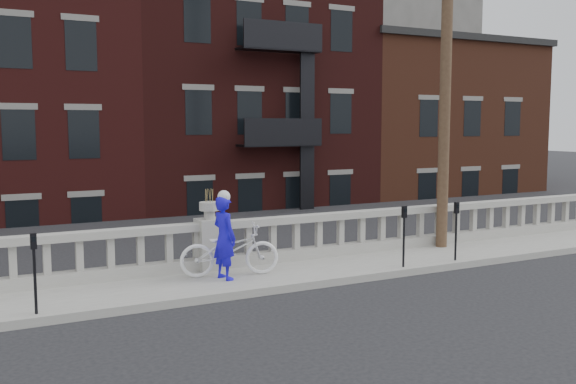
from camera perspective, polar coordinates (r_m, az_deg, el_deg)
ground at (r=10.76m, az=0.67°, el=-11.81°), size 120.00×120.00×0.00m
sidewalk at (r=13.36m, az=-5.48°, el=-7.93°), size 32.00×2.20×0.15m
balustrade at (r=14.10m, az=-6.96°, el=-4.85°), size 28.00×0.34×1.03m
planter_pedestal at (r=14.06m, az=-6.97°, el=-4.09°), size 0.55×0.55×1.76m
lower_level at (r=32.52m, az=-18.02°, el=4.62°), size 80.00×44.00×20.80m
utility_pole at (r=16.88m, az=13.90°, el=12.49°), size 1.60×0.28×10.00m
parking_meter_b at (r=11.46m, az=-21.62°, el=-5.98°), size 0.10×0.09×1.36m
parking_meter_c at (r=14.35m, az=10.27°, el=-3.27°), size 0.10×0.09×1.36m
parking_meter_d at (r=15.30m, az=14.72°, el=-2.79°), size 0.10×0.09×1.36m
bicycle at (r=13.44m, az=-5.22°, el=-5.15°), size 2.17×1.18×1.08m
cyclist at (r=13.09m, az=-5.68°, el=-4.05°), size 0.55×0.71×1.71m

